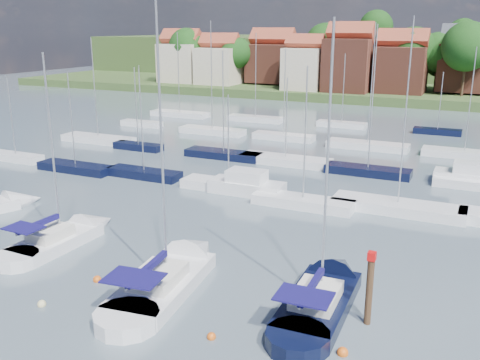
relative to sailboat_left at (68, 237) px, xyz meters
The scene contains 14 objects.
ground 37.92m from the sailboat_left, 71.18° to the left, with size 260.00×260.00×0.00m, color #4E606A.
sailboat_left is the anchor object (origin of this frame).
sailboat_centre 10.23m from the sailboat_left, ahead, with size 4.98×13.44×17.75m.
sailboat_navy 19.19m from the sailboat_left, ahead, with size 3.59×12.18×16.71m.
tender 13.01m from the sailboat_left, 35.41° to the right, with size 2.56×1.31×0.54m.
timber_piling 22.04m from the sailboat_left, ahead, with size 0.40×0.40×6.29m.
buoy_b 9.40m from the sailboat_left, 56.62° to the right, with size 0.48×0.48×0.48m, color beige.
buoy_c 7.30m from the sailboat_left, 34.76° to the right, with size 0.51×0.51×0.51m, color #D85914.
buoy_d 16.65m from the sailboat_left, 23.84° to the right, with size 0.46×0.46×0.46m, color #D85914.
buoy_e 17.99m from the sailboat_left, 10.45° to the left, with size 0.48×0.48×0.48m, color #D85914.
buoy_f 22.12m from the sailboat_left, 13.84° to the right, with size 0.54×0.54×0.54m, color #D85914.
buoy_g 1.40m from the sailboat_left, 72.39° to the right, with size 0.42×0.42×0.42m, color beige.
marina_field 34.11m from the sailboat_left, 65.51° to the left, with size 79.62×41.41×15.93m.
far_shore_town 129.44m from the sailboat_left, 83.58° to the left, with size 212.46×90.00×22.27m.
Camera 1 is at (14.14, -23.16, 14.91)m, focal length 40.00 mm.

